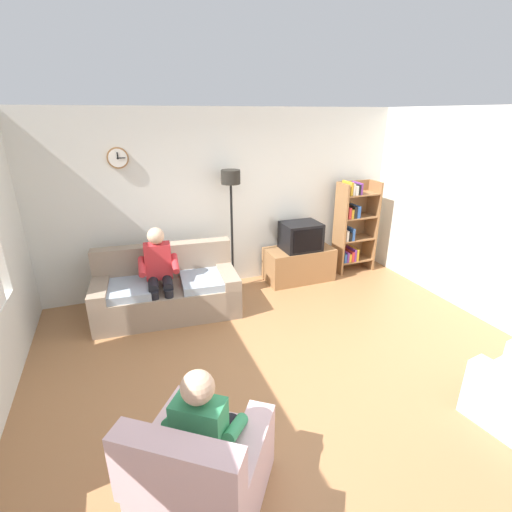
# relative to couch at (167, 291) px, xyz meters

# --- Properties ---
(ground_plane) EXTENTS (12.00, 12.00, 0.00)m
(ground_plane) POSITION_rel_couch_xyz_m (1.12, -1.91, -0.31)
(ground_plane) COLOR #9E6B42
(back_wall_assembly) EXTENTS (6.20, 0.17, 2.70)m
(back_wall_assembly) POSITION_rel_couch_xyz_m (1.12, 0.75, 1.04)
(back_wall_assembly) COLOR silver
(back_wall_assembly) RESTS_ON ground_plane
(couch) EXTENTS (1.97, 1.03, 0.90)m
(couch) POSITION_rel_couch_xyz_m (0.00, 0.00, 0.00)
(couch) COLOR gray
(couch) RESTS_ON ground_plane
(tv_stand) EXTENTS (1.10, 0.56, 0.54)m
(tv_stand) POSITION_rel_couch_xyz_m (2.20, 0.34, -0.04)
(tv_stand) COLOR olive
(tv_stand) RESTS_ON ground_plane
(tv) EXTENTS (0.60, 0.49, 0.44)m
(tv) POSITION_rel_couch_xyz_m (2.20, 0.32, 0.45)
(tv) COLOR black
(tv) RESTS_ON tv_stand
(bookshelf) EXTENTS (0.68, 0.36, 1.58)m
(bookshelf) POSITION_rel_couch_xyz_m (3.24, 0.41, 0.49)
(bookshelf) COLOR olive
(bookshelf) RESTS_ON ground_plane
(floor_lamp) EXTENTS (0.28, 0.28, 1.85)m
(floor_lamp) POSITION_rel_couch_xyz_m (1.09, 0.44, 1.14)
(floor_lamp) COLOR black
(floor_lamp) RESTS_ON ground_plane
(armchair_near_window) EXTENTS (1.17, 1.18, 0.90)m
(armchair_near_window) POSITION_rel_couch_xyz_m (-0.16, -2.86, -0.02)
(armchair_near_window) COLOR beige
(armchair_near_window) RESTS_ON ground_plane
(person_on_couch) EXTENTS (0.54, 0.56, 1.24)m
(person_on_couch) POSITION_rel_couch_xyz_m (-0.08, -0.11, 0.39)
(person_on_couch) COLOR red
(person_on_couch) RESTS_ON ground_plane
(person_in_left_armchair) EXTENTS (0.62, 0.64, 1.12)m
(person_in_left_armchair) POSITION_rel_couch_xyz_m (-0.11, -2.79, 0.29)
(person_in_left_armchair) COLOR #338C59
(person_in_left_armchair) RESTS_ON ground_plane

